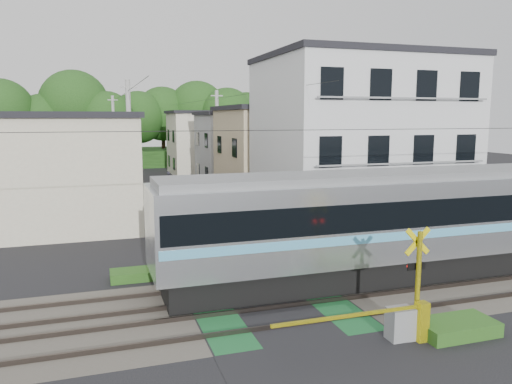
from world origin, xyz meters
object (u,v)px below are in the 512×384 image
object	(u,v)px
apartment_block	(359,143)
pedestrian	(168,181)
crossing_signal_near	(405,315)
crossing_signal_far	(173,259)
commuter_train	(409,221)

from	to	relation	value
apartment_block	pedestrian	world-z (taller)	apartment_block
crossing_signal_near	crossing_signal_far	distance (m)	8.95
crossing_signal_far	apartment_block	xyz separation A→B (m)	(11.09, 5.84, 3.94)
commuter_train	crossing_signal_far	distance (m)	9.10
commuter_train	crossing_signal_far	bearing A→B (deg)	164.15
commuter_train	apartment_block	xyz separation A→B (m)	(2.44, 8.29, 2.51)
crossing_signal_far	pedestrian	size ratio (longest dim) A/B	2.83
commuter_train	crossing_signal_far	world-z (taller)	commuter_train
crossing_signal_near	pedestrian	distance (m)	29.58
crossing_signal_far	apartment_block	distance (m)	13.14
apartment_block	pedestrian	xyz separation A→B (m)	(-8.10, 16.35, -3.82)
crossing_signal_far	pedestrian	bearing A→B (deg)	82.34
crossing_signal_far	pedestrian	world-z (taller)	crossing_signal_far
commuter_train	crossing_signal_far	size ratio (longest dim) A/B	4.12
crossing_signal_far	apartment_block	size ratio (longest dim) A/B	0.46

